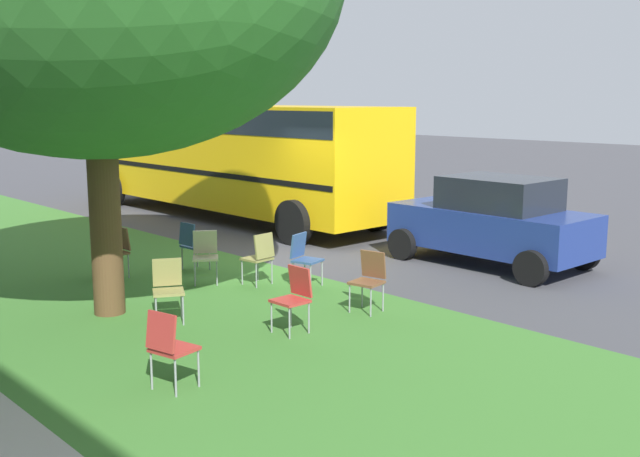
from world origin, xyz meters
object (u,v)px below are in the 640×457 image
Objects in this scene: chair_3 at (169,344)px; chair_8 at (205,253)px; chair_7 at (192,242)px; school_bus at (229,149)px; chair_6 at (304,255)px; chair_4 at (294,294)px; parked_car at (493,221)px; chair_5 at (369,276)px; chair_1 at (117,248)px; chair_0 at (168,285)px; chair_2 at (260,255)px.

chair_3 is 1.00× the size of chair_8.
school_bus is (4.58, -4.17, 1.24)m from chair_7.
chair_6 is 1.67m from chair_8.
chair_8 is at bearing -12.32° from chair_4.
chair_3 is at bearing 141.25° from chair_8.
parked_car is at bearing -117.76° from chair_8.
chair_6 is at bearing -161.74° from chair_7.
chair_6 is (1.74, -0.27, 0.00)m from chair_5.
parked_car reaches higher than chair_7.
parked_car is at bearing -124.36° from chair_1.
chair_1 is 1.00× the size of chair_7.
chair_7 is 1.00× the size of chair_8.
parked_car is 8.02m from school_bus.
chair_4 is at bearing 135.49° from chair_6.
chair_3 is 0.24× the size of parked_car.
school_bus is at bearing -39.35° from chair_8.
chair_0 is at bearing 32.02° from chair_4.
chair_3 is at bearing 148.87° from chair_0.
parked_car is (0.58, -5.36, 0.32)m from chair_4.
chair_6 is 7.71m from school_bus.
chair_1 is at bearing 3.01° from chair_4.
chair_3 is 4.67m from chair_6.
chair_5 is 1.00× the size of chair_7.
chair_6 is (-0.54, -0.49, 0.00)m from chair_2.
school_bus is at bearing -39.11° from chair_3.
chair_2 is 0.73m from chair_6.
chair_6 is (-2.64, -1.96, 0.00)m from chair_1.
chair_3 is at bearing 99.81° from chair_5.
school_bus reaches higher than parked_car.
chair_2 is 2.61m from chair_4.
chair_1 is 6.78m from parked_car.
school_bus is at bearing -31.19° from chair_4.
chair_4 is (-2.30, 1.23, 0.00)m from chair_2.
chair_3 is at bearing 129.76° from chair_2.
chair_8 is at bearing -38.75° from chair_3.
school_bus reaches higher than chair_0.
chair_1 is 1.62m from chair_8.
school_bus is (9.17, -7.46, 1.24)m from chair_3.
chair_3 and chair_5 have the same top height.
chair_7 is (1.66, 0.23, 0.00)m from chair_2.
chair_2 is 0.94m from chair_8.
chair_8 is (-1.35, -0.90, 0.00)m from chair_1.
chair_4 is 5.40m from parked_car.
chair_4 is at bearing 167.68° from chair_8.
chair_3 and chair_4 have the same top height.
chair_6 is at bearing -85.66° from chair_0.
chair_2 is 1.00× the size of chair_8.
chair_0 is 1.00× the size of chair_4.
chair_4 is 0.08× the size of school_bus.
chair_8 is (1.50, -1.63, 0.00)m from chair_0.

